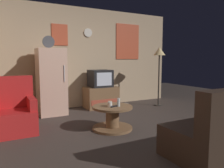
{
  "coord_description": "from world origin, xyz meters",
  "views": [
    {
      "loc": [
        -2.05,
        -2.98,
        1.24
      ],
      "look_at": [
        -0.01,
        0.9,
        0.75
      ],
      "focal_mm": 34.34,
      "sensor_mm": 36.0,
      "label": 1
    }
  ],
  "objects_px": {
    "standing_lamp": "(159,56)",
    "coffee_table": "(112,118)",
    "remote_control": "(114,106)",
    "mug_ceramic_tan": "(110,104)",
    "armchair": "(14,113)",
    "mug_ceramic_white": "(110,105)",
    "tv_stand": "(101,97)",
    "fridge": "(51,82)",
    "book_stack": "(124,104)",
    "crt_tv": "(100,78)",
    "wine_glass": "(119,102)"
  },
  "relations": [
    {
      "from": "standing_lamp",
      "to": "mug_ceramic_white",
      "type": "xyz_separation_m",
      "value": [
        -2.15,
        -1.27,
        -0.89
      ]
    },
    {
      "from": "crt_tv",
      "to": "remote_control",
      "type": "bearing_deg",
      "value": -107.3
    },
    {
      "from": "crt_tv",
      "to": "wine_glass",
      "type": "bearing_deg",
      "value": -104.56
    },
    {
      "from": "remote_control",
      "to": "book_stack",
      "type": "bearing_deg",
      "value": 40.8
    },
    {
      "from": "mug_ceramic_tan",
      "to": "tv_stand",
      "type": "bearing_deg",
      "value": 70.45
    },
    {
      "from": "standing_lamp",
      "to": "coffee_table",
      "type": "relative_size",
      "value": 2.21
    },
    {
      "from": "coffee_table",
      "to": "armchair",
      "type": "relative_size",
      "value": 0.75
    },
    {
      "from": "coffee_table",
      "to": "wine_glass",
      "type": "relative_size",
      "value": 4.8
    },
    {
      "from": "wine_glass",
      "to": "remote_control",
      "type": "height_order",
      "value": "wine_glass"
    },
    {
      "from": "tv_stand",
      "to": "wine_glass",
      "type": "height_order",
      "value": "wine_glass"
    },
    {
      "from": "coffee_table",
      "to": "remote_control",
      "type": "distance_m",
      "value": 0.23
    },
    {
      "from": "fridge",
      "to": "coffee_table",
      "type": "bearing_deg",
      "value": -65.77
    },
    {
      "from": "wine_glass",
      "to": "fridge",
      "type": "bearing_deg",
      "value": 115.51
    },
    {
      "from": "standing_lamp",
      "to": "mug_ceramic_white",
      "type": "distance_m",
      "value": 2.65
    },
    {
      "from": "armchair",
      "to": "book_stack",
      "type": "height_order",
      "value": "armchair"
    },
    {
      "from": "wine_glass",
      "to": "mug_ceramic_white",
      "type": "xyz_separation_m",
      "value": [
        -0.16,
        0.03,
        -0.03
      ]
    },
    {
      "from": "mug_ceramic_tan",
      "to": "armchair",
      "type": "relative_size",
      "value": 0.09
    },
    {
      "from": "standing_lamp",
      "to": "mug_ceramic_tan",
      "type": "bearing_deg",
      "value": -150.52
    },
    {
      "from": "standing_lamp",
      "to": "coffee_table",
      "type": "distance_m",
      "value": 2.66
    },
    {
      "from": "crt_tv",
      "to": "book_stack",
      "type": "relative_size",
      "value": 2.5
    },
    {
      "from": "tv_stand",
      "to": "mug_ceramic_tan",
      "type": "height_order",
      "value": "tv_stand"
    },
    {
      "from": "mug_ceramic_white",
      "to": "armchair",
      "type": "distance_m",
      "value": 1.65
    },
    {
      "from": "mug_ceramic_tan",
      "to": "remote_control",
      "type": "height_order",
      "value": "mug_ceramic_tan"
    },
    {
      "from": "crt_tv",
      "to": "book_stack",
      "type": "xyz_separation_m",
      "value": [
        0.68,
        -0.08,
        -0.74
      ]
    },
    {
      "from": "remote_control",
      "to": "wine_glass",
      "type": "bearing_deg",
      "value": -15.93
    },
    {
      "from": "fridge",
      "to": "armchair",
      "type": "bearing_deg",
      "value": -131.06
    },
    {
      "from": "mug_ceramic_white",
      "to": "fridge",
      "type": "bearing_deg",
      "value": 111.31
    },
    {
      "from": "crt_tv",
      "to": "standing_lamp",
      "type": "height_order",
      "value": "standing_lamp"
    },
    {
      "from": "tv_stand",
      "to": "mug_ceramic_white",
      "type": "relative_size",
      "value": 9.33
    },
    {
      "from": "remote_control",
      "to": "armchair",
      "type": "xyz_separation_m",
      "value": [
        -1.56,
        0.71,
        -0.1
      ]
    },
    {
      "from": "coffee_table",
      "to": "mug_ceramic_white",
      "type": "height_order",
      "value": "mug_ceramic_white"
    },
    {
      "from": "fridge",
      "to": "mug_ceramic_tan",
      "type": "distance_m",
      "value": 1.75
    },
    {
      "from": "mug_ceramic_white",
      "to": "wine_glass",
      "type": "bearing_deg",
      "value": -9.73
    },
    {
      "from": "fridge",
      "to": "wine_glass",
      "type": "relative_size",
      "value": 11.8
    },
    {
      "from": "mug_ceramic_tan",
      "to": "book_stack",
      "type": "height_order",
      "value": "mug_ceramic_tan"
    },
    {
      "from": "tv_stand",
      "to": "wine_glass",
      "type": "bearing_deg",
      "value": -105.1
    },
    {
      "from": "wine_glass",
      "to": "remote_control",
      "type": "relative_size",
      "value": 1.0
    },
    {
      "from": "crt_tv",
      "to": "remote_control",
      "type": "relative_size",
      "value": 3.6
    },
    {
      "from": "tv_stand",
      "to": "coffee_table",
      "type": "bearing_deg",
      "value": -108.25
    },
    {
      "from": "fridge",
      "to": "mug_ceramic_white",
      "type": "height_order",
      "value": "fridge"
    },
    {
      "from": "coffee_table",
      "to": "mug_ceramic_white",
      "type": "xyz_separation_m",
      "value": [
        -0.08,
        -0.05,
        0.26
      ]
    },
    {
      "from": "standing_lamp",
      "to": "wine_glass",
      "type": "xyz_separation_m",
      "value": [
        -1.99,
        -1.29,
        -0.86
      ]
    },
    {
      "from": "mug_ceramic_white",
      "to": "book_stack",
      "type": "relative_size",
      "value": 0.42
    },
    {
      "from": "coffee_table",
      "to": "remote_control",
      "type": "xyz_separation_m",
      "value": [
        -0.01,
        -0.07,
        0.22
      ]
    },
    {
      "from": "tv_stand",
      "to": "remote_control",
      "type": "bearing_deg",
      "value": -107.83
    },
    {
      "from": "wine_glass",
      "to": "mug_ceramic_white",
      "type": "relative_size",
      "value": 1.67
    },
    {
      "from": "remote_control",
      "to": "mug_ceramic_white",
      "type": "bearing_deg",
      "value": 147.79
    },
    {
      "from": "standing_lamp",
      "to": "armchair",
      "type": "relative_size",
      "value": 1.66
    },
    {
      "from": "mug_ceramic_white",
      "to": "tv_stand",
      "type": "bearing_deg",
      "value": 70.03
    },
    {
      "from": "tv_stand",
      "to": "standing_lamp",
      "type": "height_order",
      "value": "standing_lamp"
    }
  ]
}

